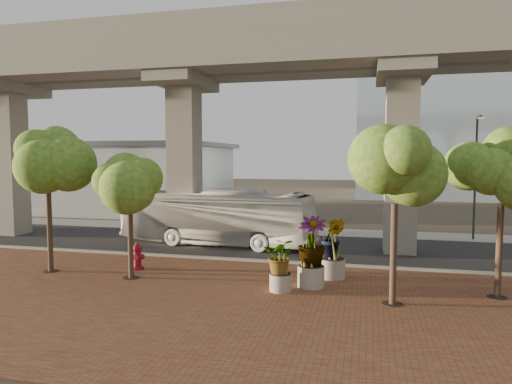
# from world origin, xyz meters

# --- Properties ---
(ground) EXTENTS (160.00, 160.00, 0.00)m
(ground) POSITION_xyz_m (0.00, 0.00, 0.00)
(ground) COLOR #383328
(ground) RESTS_ON ground
(brick_plaza) EXTENTS (70.00, 13.00, 0.06)m
(brick_plaza) POSITION_xyz_m (0.00, -8.00, 0.03)
(brick_plaza) COLOR brown
(brick_plaza) RESTS_ON ground
(asphalt_road) EXTENTS (90.00, 8.00, 0.04)m
(asphalt_road) POSITION_xyz_m (0.00, 2.00, 0.02)
(asphalt_road) COLOR black
(asphalt_road) RESTS_ON ground
(curb_strip) EXTENTS (70.00, 0.25, 0.16)m
(curb_strip) POSITION_xyz_m (0.00, -2.00, 0.08)
(curb_strip) COLOR gray
(curb_strip) RESTS_ON ground
(far_sidewalk) EXTENTS (90.00, 3.00, 0.06)m
(far_sidewalk) POSITION_xyz_m (0.00, 7.50, 0.03)
(far_sidewalk) COLOR gray
(far_sidewalk) RESTS_ON ground
(transit_viaduct) EXTENTS (72.00, 5.60, 12.40)m
(transit_viaduct) POSITION_xyz_m (0.00, 2.00, 7.29)
(transit_viaduct) COLOR gray
(transit_viaduct) RESTS_ON ground
(station_pavilion) EXTENTS (23.00, 13.00, 6.30)m
(station_pavilion) POSITION_xyz_m (-20.00, 16.00, 3.22)
(station_pavilion) COLOR silver
(station_pavilion) RESTS_ON ground
(transit_bus) EXTENTS (11.46, 3.77, 3.14)m
(transit_bus) POSITION_xyz_m (-3.95, 1.68, 1.57)
(transit_bus) COLOR silver
(transit_bus) RESTS_ON ground
(fire_hydrant) EXTENTS (0.59, 0.53, 1.18)m
(fire_hydrant) POSITION_xyz_m (-5.51, -4.66, 0.62)
(fire_hydrant) COLOR maroon
(fire_hydrant) RESTS_ON ground
(planter_front) EXTENTS (1.82, 1.82, 2.00)m
(planter_front) POSITION_xyz_m (1.27, -6.44, 1.28)
(planter_front) COLOR #9B958C
(planter_front) RESTS_ON ground
(planter_right) EXTENTS (2.52, 2.52, 2.69)m
(planter_right) POSITION_xyz_m (2.30, -5.60, 1.69)
(planter_right) COLOR #AEA79D
(planter_right) RESTS_ON ground
(planter_left) EXTENTS (2.28, 2.28, 2.51)m
(planter_left) POSITION_xyz_m (3.00, -4.13, 1.59)
(planter_left) COLOR gray
(planter_left) RESTS_ON ground
(street_tree_far_west) EXTENTS (3.58, 3.58, 6.17)m
(street_tree_far_west) POSITION_xyz_m (-8.97, -5.92, 4.58)
(street_tree_far_west) COLOR #473528
(street_tree_far_west) RESTS_ON ground
(street_tree_near_west) EXTENTS (3.14, 3.14, 5.37)m
(street_tree_near_west) POSITION_xyz_m (-5.04, -6.07, 3.98)
(street_tree_near_west) COLOR #473528
(street_tree_near_west) RESTS_ON ground
(street_tree_near_east) EXTENTS (3.58, 3.58, 6.09)m
(street_tree_near_east) POSITION_xyz_m (5.22, -7.02, 4.49)
(street_tree_near_east) COLOR #473528
(street_tree_near_east) RESTS_ON ground
(street_tree_far_east) EXTENTS (3.72, 3.72, 6.14)m
(street_tree_far_east) POSITION_xyz_m (8.86, -5.38, 4.49)
(street_tree_far_east) COLOR #473528
(street_tree_far_east) RESTS_ON ground
(streetlamp_west) EXTENTS (0.45, 1.32, 9.10)m
(streetlamp_west) POSITION_xyz_m (-7.84, 7.38, 5.31)
(streetlamp_west) COLOR #2F2F34
(streetlamp_west) RESTS_ON ground
(streetlamp_east) EXTENTS (0.37, 1.07, 7.37)m
(streetlamp_east) POSITION_xyz_m (10.60, 6.73, 4.31)
(streetlamp_east) COLOR #323136
(streetlamp_east) RESTS_ON ground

